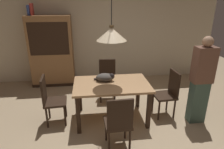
# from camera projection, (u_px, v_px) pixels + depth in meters

# --- Properties ---
(ground) EXTENTS (10.00, 10.00, 0.00)m
(ground) POSITION_uv_depth(u_px,v_px,m) (117.00, 131.00, 3.51)
(ground) COLOR tan
(back_wall) EXTENTS (6.40, 0.10, 2.90)m
(back_wall) POSITION_uv_depth(u_px,v_px,m) (104.00, 29.00, 5.46)
(back_wall) COLOR beige
(back_wall) RESTS_ON ground
(dining_table) EXTENTS (1.40, 0.90, 0.75)m
(dining_table) POSITION_uv_depth(u_px,v_px,m) (112.00, 88.00, 3.67)
(dining_table) COLOR tan
(dining_table) RESTS_ON ground
(chair_near_front) EXTENTS (0.42, 0.42, 0.93)m
(chair_near_front) POSITION_uv_depth(u_px,v_px,m) (119.00, 121.00, 2.90)
(chair_near_front) COLOR black
(chair_near_front) RESTS_ON ground
(chair_right_side) EXTENTS (0.42, 0.42, 0.93)m
(chair_right_side) POSITION_uv_depth(u_px,v_px,m) (168.00, 92.00, 3.85)
(chair_right_side) COLOR black
(chair_right_side) RESTS_ON ground
(chair_left_side) EXTENTS (0.43, 0.43, 0.93)m
(chair_left_side) POSITION_uv_depth(u_px,v_px,m) (51.00, 98.00, 3.58)
(chair_left_side) COLOR black
(chair_left_side) RESTS_ON ground
(chair_far_back) EXTENTS (0.43, 0.43, 0.93)m
(chair_far_back) POSITION_uv_depth(u_px,v_px,m) (107.00, 78.00, 4.53)
(chair_far_back) COLOR black
(chair_far_back) RESTS_ON ground
(cat_sleeping) EXTENTS (0.39, 0.24, 0.16)m
(cat_sleeping) POSITION_uv_depth(u_px,v_px,m) (105.00, 77.00, 3.71)
(cat_sleeping) COLOR #4C4742
(cat_sleeping) RESTS_ON dining_table
(pendant_lamp) EXTENTS (0.52, 0.52, 1.30)m
(pendant_lamp) POSITION_uv_depth(u_px,v_px,m) (112.00, 34.00, 3.31)
(pendant_lamp) COLOR beige
(hutch_bookcase) EXTENTS (1.12, 0.45, 1.85)m
(hutch_bookcase) POSITION_uv_depth(u_px,v_px,m) (52.00, 53.00, 5.19)
(hutch_bookcase) COLOR olive
(hutch_bookcase) RESTS_ON ground
(book_blue_wide) EXTENTS (0.06, 0.24, 0.24)m
(book_blue_wide) POSITION_uv_depth(u_px,v_px,m) (29.00, 10.00, 4.76)
(book_blue_wide) COLOR #384C93
(book_blue_wide) RESTS_ON hutch_bookcase
(book_red_tall) EXTENTS (0.04, 0.22, 0.28)m
(book_red_tall) POSITION_uv_depth(u_px,v_px,m) (32.00, 9.00, 4.76)
(book_red_tall) COLOR #B73833
(book_red_tall) RESTS_ON hutch_bookcase
(person_standing) EXTENTS (0.36, 0.22, 1.64)m
(person_standing) POSITION_uv_depth(u_px,v_px,m) (201.00, 81.00, 3.53)
(person_standing) COLOR #3D564C
(person_standing) RESTS_ON ground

